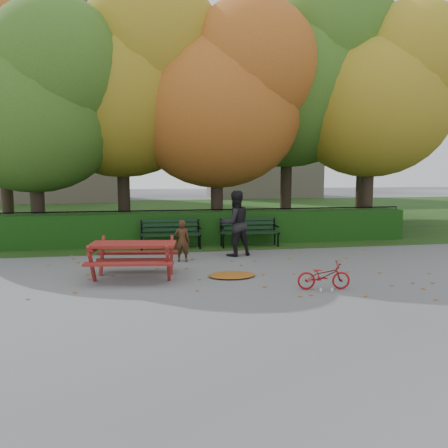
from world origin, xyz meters
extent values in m
plane|color=slate|center=(0.00, 0.00, 0.00)|extent=(90.00, 90.00, 0.00)
plane|color=black|center=(0.00, 14.00, 0.01)|extent=(90.00, 90.00, 0.00)
cube|color=tan|center=(-9.00, 26.00, 7.50)|extent=(10.00, 7.00, 15.00)
cube|color=tan|center=(8.00, 28.00, 6.00)|extent=(9.00, 6.00, 12.00)
cube|color=black|center=(0.00, 4.50, 0.50)|extent=(13.00, 0.90, 1.00)
cube|color=black|center=(0.00, 5.30, 0.08)|extent=(14.00, 0.04, 0.04)
cube|color=black|center=(0.00, 5.30, 1.00)|extent=(14.00, 0.04, 0.04)
cylinder|color=black|center=(-6.50, 5.30, 0.50)|extent=(0.03, 0.03, 1.00)
cylinder|color=black|center=(-3.00, 5.30, 0.50)|extent=(0.03, 0.03, 1.00)
cylinder|color=black|center=(0.00, 5.30, 0.50)|extent=(0.03, 0.03, 1.00)
cylinder|color=black|center=(3.00, 5.30, 0.50)|extent=(0.03, 0.03, 1.00)
cylinder|color=black|center=(6.50, 5.30, 0.50)|extent=(0.03, 0.03, 1.00)
cylinder|color=black|center=(-5.50, 5.80, 1.31)|extent=(0.44, 0.44, 2.62)
ellipsoid|color=#31581D|center=(-5.50, 5.80, 4.12)|extent=(5.60, 5.60, 5.04)
sphere|color=#31581D|center=(-4.52, 5.10, 5.38)|extent=(4.20, 4.20, 4.20)
cylinder|color=black|center=(-2.80, 7.00, 1.57)|extent=(0.44, 0.44, 3.15)
ellipsoid|color=olive|center=(-2.80, 7.00, 4.95)|extent=(6.40, 6.40, 5.76)
sphere|color=olive|center=(-1.68, 6.20, 6.39)|extent=(4.80, 4.80, 4.80)
cylinder|color=black|center=(0.50, 6.20, 1.40)|extent=(0.44, 0.44, 2.80)
ellipsoid|color=brown|center=(0.50, 6.20, 4.40)|extent=(6.00, 6.00, 5.40)
sphere|color=brown|center=(1.55, 5.45, 5.75)|extent=(4.50, 4.50, 4.50)
cylinder|color=black|center=(3.50, 7.50, 1.75)|extent=(0.44, 0.44, 3.50)
ellipsoid|color=#31581D|center=(3.50, 7.50, 5.50)|extent=(6.80, 6.80, 6.12)
sphere|color=#31581D|center=(4.69, 6.65, 7.03)|extent=(5.10, 5.10, 5.10)
cylinder|color=black|center=(6.20, 6.00, 1.49)|extent=(0.44, 0.44, 2.97)
ellipsoid|color=olive|center=(6.20, 6.00, 4.68)|extent=(5.80, 5.80, 5.22)
sphere|color=olive|center=(7.21, 5.28, 5.98)|extent=(4.35, 4.35, 4.35)
cylinder|color=black|center=(-7.50, 9.50, 1.66)|extent=(0.44, 0.44, 3.32)
ellipsoid|color=brown|center=(-7.50, 9.50, 5.23)|extent=(6.60, 6.60, 5.94)
sphere|color=brown|center=(-6.35, 8.68, 6.71)|extent=(4.95, 4.95, 4.95)
cylinder|color=black|center=(8.00, 10.00, 1.57)|extent=(0.44, 0.44, 3.15)
ellipsoid|color=#31581D|center=(8.00, 10.00, 4.95)|extent=(6.00, 6.00, 5.40)
sphere|color=#31581D|center=(9.05, 9.25, 6.30)|extent=(4.50, 4.50, 4.50)
cube|color=black|center=(-1.30, 3.42, 0.44)|extent=(1.80, 0.12, 0.04)
cube|color=black|center=(-1.30, 3.60, 0.44)|extent=(1.80, 0.12, 0.04)
cube|color=black|center=(-1.30, 3.78, 0.44)|extent=(1.80, 0.12, 0.04)
cube|color=black|center=(-1.30, 3.87, 0.55)|extent=(1.80, 0.05, 0.10)
cube|color=black|center=(-1.30, 3.87, 0.70)|extent=(1.80, 0.05, 0.10)
cube|color=black|center=(-1.30, 3.87, 0.83)|extent=(1.80, 0.05, 0.10)
cube|color=black|center=(-2.15, 3.60, 0.42)|extent=(0.05, 0.55, 0.06)
cube|color=black|center=(-2.15, 3.87, 0.65)|extent=(0.05, 0.05, 0.41)
cylinder|color=black|center=(-2.15, 3.42, 0.22)|extent=(0.05, 0.05, 0.44)
cylinder|color=black|center=(-2.15, 3.78, 0.22)|extent=(0.05, 0.05, 0.44)
cube|color=black|center=(-2.15, 3.62, 0.62)|extent=(0.05, 0.45, 0.04)
cube|color=black|center=(-0.45, 3.60, 0.42)|extent=(0.05, 0.55, 0.06)
cube|color=black|center=(-0.45, 3.87, 0.65)|extent=(0.05, 0.05, 0.41)
cylinder|color=black|center=(-0.45, 3.42, 0.22)|extent=(0.05, 0.05, 0.44)
cylinder|color=black|center=(-0.45, 3.78, 0.22)|extent=(0.05, 0.05, 0.44)
cube|color=black|center=(-0.45, 3.62, 0.62)|extent=(0.05, 0.45, 0.04)
cube|color=black|center=(1.10, 3.42, 0.44)|extent=(1.80, 0.12, 0.04)
cube|color=black|center=(1.10, 3.60, 0.44)|extent=(1.80, 0.12, 0.04)
cube|color=black|center=(1.10, 3.78, 0.44)|extent=(1.80, 0.12, 0.04)
cube|color=black|center=(1.10, 3.87, 0.55)|extent=(1.80, 0.05, 0.10)
cube|color=black|center=(1.10, 3.87, 0.70)|extent=(1.80, 0.05, 0.10)
cube|color=black|center=(1.10, 3.87, 0.83)|extent=(1.80, 0.05, 0.10)
cube|color=black|center=(0.25, 3.60, 0.42)|extent=(0.05, 0.55, 0.06)
cube|color=black|center=(0.25, 3.87, 0.65)|extent=(0.05, 0.05, 0.41)
cylinder|color=black|center=(0.25, 3.42, 0.22)|extent=(0.05, 0.05, 0.44)
cylinder|color=black|center=(0.25, 3.78, 0.22)|extent=(0.05, 0.05, 0.44)
cube|color=black|center=(0.25, 3.62, 0.62)|extent=(0.05, 0.45, 0.04)
cube|color=black|center=(1.95, 3.60, 0.42)|extent=(0.05, 0.55, 0.06)
cube|color=black|center=(1.95, 3.87, 0.65)|extent=(0.05, 0.05, 0.41)
cylinder|color=black|center=(1.95, 3.42, 0.22)|extent=(0.05, 0.05, 0.44)
cylinder|color=black|center=(1.95, 3.78, 0.22)|extent=(0.05, 0.05, 0.44)
cube|color=black|center=(1.95, 3.62, 0.62)|extent=(0.05, 0.45, 0.04)
cube|color=maroon|center=(-2.28, 0.24, 0.75)|extent=(1.90, 0.99, 0.06)
cube|color=maroon|center=(-2.36, -0.36, 0.44)|extent=(1.83, 0.49, 0.05)
cube|color=maroon|center=(-2.20, 0.84, 0.44)|extent=(1.83, 0.49, 0.05)
cube|color=maroon|center=(-3.12, -0.10, 0.40)|extent=(0.13, 0.52, 0.88)
cube|color=maroon|center=(-3.00, 0.79, 0.40)|extent=(0.13, 0.52, 0.88)
cube|color=maroon|center=(-3.06, 0.35, 0.66)|extent=(0.24, 1.36, 0.06)
cube|color=maroon|center=(-1.57, -0.31, 0.40)|extent=(0.13, 0.52, 0.88)
cube|color=maroon|center=(-1.44, 0.58, 0.40)|extent=(0.13, 0.52, 0.88)
cube|color=maroon|center=(-1.51, 0.13, 0.66)|extent=(0.24, 1.36, 0.06)
cube|color=maroon|center=(-2.28, 0.24, 0.40)|extent=(1.60, 0.28, 0.06)
ellipsoid|color=brown|center=(-0.15, -0.02, 0.04)|extent=(1.22, 1.03, 0.07)
imported|color=#412515|center=(-1.10, 1.80, 0.54)|extent=(0.44, 0.34, 1.07)
imported|color=black|center=(0.39, 2.31, 0.89)|extent=(1.01, 0.88, 1.79)
imported|color=maroon|center=(1.43, -1.33, 0.27)|extent=(1.08, 0.50, 0.55)
camera|label=1|loc=(-1.96, -9.26, 2.35)|focal=35.00mm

